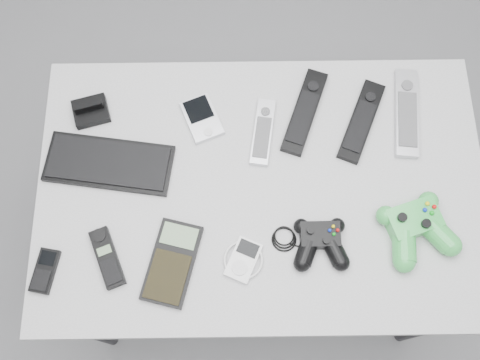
{
  "coord_description": "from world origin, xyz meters",
  "views": [
    {
      "loc": [
        0.04,
        -0.41,
        1.94
      ],
      "look_at": [
        0.04,
        0.03,
        0.72
      ],
      "focal_mm": 42.0,
      "sensor_mm": 36.0,
      "label": 1
    }
  ],
  "objects_px": {
    "pda_keyboard": "(109,163)",
    "controller_black": "(320,241)",
    "calculator": "(172,263)",
    "controller_green": "(416,226)",
    "mobile_phone": "(45,271)",
    "pda": "(202,118)",
    "cordless_handset": "(107,258)",
    "remote_black_a": "(305,112)",
    "desk": "(261,195)",
    "remote_black_b": "(361,121)",
    "remote_silver_a": "(263,132)",
    "remote_silver_b": "(407,113)",
    "mp3_player": "(243,260)"
  },
  "relations": [
    {
      "from": "pda",
      "to": "calculator",
      "type": "height_order",
      "value": "same"
    },
    {
      "from": "pda",
      "to": "mp3_player",
      "type": "bearing_deg",
      "value": -96.68
    },
    {
      "from": "remote_silver_a",
      "to": "controller_black",
      "type": "bearing_deg",
      "value": -57.62
    },
    {
      "from": "pda_keyboard",
      "to": "controller_black",
      "type": "distance_m",
      "value": 0.52
    },
    {
      "from": "desk",
      "to": "remote_silver_b",
      "type": "relative_size",
      "value": 4.5
    },
    {
      "from": "remote_silver_a",
      "to": "pda",
      "type": "bearing_deg",
      "value": 173.85
    },
    {
      "from": "remote_black_a",
      "to": "controller_green",
      "type": "xyz_separation_m",
      "value": [
        0.23,
        -0.3,
        0.02
      ]
    },
    {
      "from": "remote_silver_b",
      "to": "cordless_handset",
      "type": "distance_m",
      "value": 0.79
    },
    {
      "from": "remote_black_b",
      "to": "remote_silver_b",
      "type": "distance_m",
      "value": 0.11
    },
    {
      "from": "desk",
      "to": "pda_keyboard",
      "type": "xyz_separation_m",
      "value": [
        -0.36,
        0.06,
        0.07
      ]
    },
    {
      "from": "pda_keyboard",
      "to": "remote_silver_b",
      "type": "height_order",
      "value": "remote_silver_b"
    },
    {
      "from": "controller_green",
      "to": "mobile_phone",
      "type": "bearing_deg",
      "value": 167.93
    },
    {
      "from": "remote_black_b",
      "to": "calculator",
      "type": "bearing_deg",
      "value": -119.89
    },
    {
      "from": "remote_black_a",
      "to": "pda_keyboard",
      "type": "bearing_deg",
      "value": -144.75
    },
    {
      "from": "desk",
      "to": "pda_keyboard",
      "type": "relative_size",
      "value": 3.54
    },
    {
      "from": "pda",
      "to": "calculator",
      "type": "distance_m",
      "value": 0.36
    },
    {
      "from": "desk",
      "to": "cordless_handset",
      "type": "bearing_deg",
      "value": -154.55
    },
    {
      "from": "pda_keyboard",
      "to": "mobile_phone",
      "type": "relative_size",
      "value": 3.02
    },
    {
      "from": "pda",
      "to": "mobile_phone",
      "type": "distance_m",
      "value": 0.5
    },
    {
      "from": "remote_silver_a",
      "to": "remote_black_b",
      "type": "relative_size",
      "value": 0.78
    },
    {
      "from": "pda_keyboard",
      "to": "remote_black_b",
      "type": "distance_m",
      "value": 0.61
    },
    {
      "from": "remote_silver_a",
      "to": "remote_black_b",
      "type": "height_order",
      "value": "remote_black_b"
    },
    {
      "from": "desk",
      "to": "mobile_phone",
      "type": "distance_m",
      "value": 0.53
    },
    {
      "from": "cordless_handset",
      "to": "remote_silver_a",
      "type": "bearing_deg",
      "value": 18.88
    },
    {
      "from": "calculator",
      "to": "controller_black",
      "type": "bearing_deg",
      "value": 21.86
    },
    {
      "from": "calculator",
      "to": "controller_black",
      "type": "height_order",
      "value": "controller_black"
    },
    {
      "from": "pda",
      "to": "mp3_player",
      "type": "height_order",
      "value": "pda"
    },
    {
      "from": "calculator",
      "to": "controller_green",
      "type": "height_order",
      "value": "controller_green"
    },
    {
      "from": "pda",
      "to": "cordless_handset",
      "type": "distance_m",
      "value": 0.4
    },
    {
      "from": "pda_keyboard",
      "to": "controller_black",
      "type": "xyz_separation_m",
      "value": [
        0.49,
        -0.2,
        0.01
      ]
    },
    {
      "from": "desk",
      "to": "remote_silver_a",
      "type": "xyz_separation_m",
      "value": [
        0.01,
        0.14,
        0.07
      ]
    },
    {
      "from": "remote_silver_b",
      "to": "pda",
      "type": "bearing_deg",
      "value": -173.39
    },
    {
      "from": "calculator",
      "to": "controller_green",
      "type": "relative_size",
      "value": 1.09
    },
    {
      "from": "remote_black_b",
      "to": "controller_green",
      "type": "relative_size",
      "value": 1.28
    },
    {
      "from": "remote_black_a",
      "to": "controller_black",
      "type": "relative_size",
      "value": 1.08
    },
    {
      "from": "mp3_player",
      "to": "remote_black_a",
      "type": "bearing_deg",
      "value": 90.72
    },
    {
      "from": "desk",
      "to": "remote_black_a",
      "type": "distance_m",
      "value": 0.23
    },
    {
      "from": "remote_silver_a",
      "to": "controller_green",
      "type": "xyz_separation_m",
      "value": [
        0.34,
        -0.24,
        0.02
      ]
    },
    {
      "from": "remote_black_a",
      "to": "controller_green",
      "type": "height_order",
      "value": "controller_green"
    },
    {
      "from": "remote_black_a",
      "to": "mobile_phone",
      "type": "height_order",
      "value": "remote_black_a"
    },
    {
      "from": "pda",
      "to": "remote_black_a",
      "type": "distance_m",
      "value": 0.25
    },
    {
      "from": "desk",
      "to": "remote_black_b",
      "type": "height_order",
      "value": "remote_black_b"
    },
    {
      "from": "pda_keyboard",
      "to": "remote_black_a",
      "type": "relative_size",
      "value": 1.3
    },
    {
      "from": "remote_black_b",
      "to": "controller_black",
      "type": "xyz_separation_m",
      "value": [
        -0.12,
        -0.3,
        0.01
      ]
    },
    {
      "from": "remote_black_b",
      "to": "controller_black",
      "type": "distance_m",
      "value": 0.32
    },
    {
      "from": "mobile_phone",
      "to": "calculator",
      "type": "distance_m",
      "value": 0.28
    },
    {
      "from": "remote_silver_b",
      "to": "cordless_handset",
      "type": "xyz_separation_m",
      "value": [
        -0.7,
        -0.35,
        -0.0
      ]
    },
    {
      "from": "pda_keyboard",
      "to": "calculator",
      "type": "distance_m",
      "value": 0.28
    },
    {
      "from": "desk",
      "to": "calculator",
      "type": "bearing_deg",
      "value": -138.86
    },
    {
      "from": "remote_black_b",
      "to": "controller_black",
      "type": "height_order",
      "value": "controller_black"
    }
  ]
}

